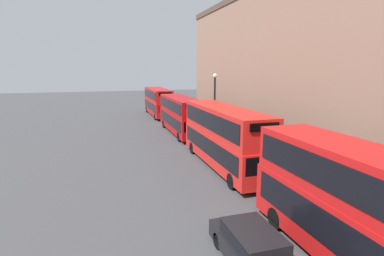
{
  "coord_description": "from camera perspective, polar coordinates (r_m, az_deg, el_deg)",
  "views": [
    {
      "loc": [
        -6.89,
        -1.68,
        7.22
      ],
      "look_at": [
        0.48,
        22.48,
        2.21
      ],
      "focal_mm": 28.0,
      "sensor_mm": 36.0,
      "label": 1
    }
  ],
  "objects": [
    {
      "name": "bus_leading",
      "position": [
        12.12,
        30.67,
        -13.45
      ],
      "size": [
        2.59,
        10.63,
        4.52
      ],
      "color": "red",
      "rests_on": "ground"
    },
    {
      "name": "bus_second_in_queue",
      "position": [
        22.09,
        6.07,
        -1.27
      ],
      "size": [
        2.59,
        11.34,
        4.48
      ],
      "color": "red",
      "rests_on": "ground"
    },
    {
      "name": "bus_third_in_queue",
      "position": [
        33.67,
        -2.17,
        2.75
      ],
      "size": [
        2.59,
        10.75,
        4.09
      ],
      "color": "#B20C0F",
      "rests_on": "ground"
    },
    {
      "name": "bus_trailing",
      "position": [
        47.04,
        -6.5,
        5.17
      ],
      "size": [
        2.59,
        11.15,
        4.19
      ],
      "color": "red",
      "rests_on": "ground"
    },
    {
      "name": "car_hatchback",
      "position": [
        12.1,
        11.69,
        -21.38
      ],
      "size": [
        1.87,
        4.61,
        1.41
      ],
      "color": "black",
      "rests_on": "ground"
    },
    {
      "name": "street_lamp",
      "position": [
        29.4,
        4.34,
        5.22
      ],
      "size": [
        0.44,
        0.44,
        6.78
      ],
      "color": "black",
      "rests_on": "ground"
    },
    {
      "name": "pedestrian",
      "position": [
        33.5,
        1.89,
        0.11
      ],
      "size": [
        0.36,
        0.36,
        1.67
      ],
      "color": "#26262D",
      "rests_on": "ground"
    }
  ]
}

